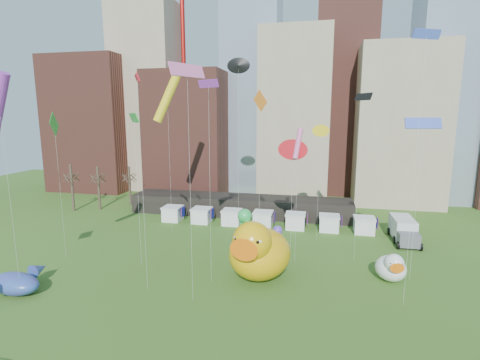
% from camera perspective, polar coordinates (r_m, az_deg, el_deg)
% --- Properties ---
extents(skyline, '(101.00, 23.00, 68.00)m').
position_cam_1_polar(skyline, '(79.13, 7.55, 13.26)').
color(skyline, brown).
rests_on(skyline, ground).
extents(pavilion, '(38.00, 6.00, 3.20)m').
position_cam_1_polar(pavilion, '(63.00, -0.03, -4.05)').
color(pavilion, black).
rests_on(pavilion, ground).
extents(vendor_tents, '(33.24, 2.80, 2.40)m').
position_cam_1_polar(vendor_tents, '(56.57, 3.68, -6.26)').
color(vendor_tents, white).
rests_on(vendor_tents, ground).
extents(bare_trees, '(8.44, 6.44, 8.50)m').
position_cam_1_polar(bare_trees, '(71.35, -21.30, -1.08)').
color(bare_trees, '#382B21').
rests_on(bare_trees, ground).
extents(big_duck, '(7.71, 9.39, 6.79)m').
position_cam_1_polar(big_duck, '(38.50, 2.91, -11.13)').
color(big_duck, '#E1A40B').
rests_on(big_duck, ground).
extents(small_duck, '(3.35, 4.35, 3.28)m').
position_cam_1_polar(small_duck, '(41.75, 22.82, -12.59)').
color(small_duck, white).
rests_on(small_duck, ground).
extents(seahorse_green, '(2.09, 2.32, 7.05)m').
position_cam_1_polar(seahorse_green, '(39.99, 0.68, -7.29)').
color(seahorse_green, silver).
rests_on(seahorse_green, ground).
extents(seahorse_purple, '(1.39, 1.58, 4.80)m').
position_cam_1_polar(seahorse_purple, '(41.78, 5.87, -8.97)').
color(seahorse_purple, silver).
rests_on(seahorse_purple, ground).
extents(whale_inflatable, '(5.62, 6.92, 2.36)m').
position_cam_1_polar(whale_inflatable, '(42.51, -31.81, -13.57)').
color(whale_inflatable, '#413693').
rests_on(whale_inflatable, ground).
extents(box_truck, '(3.11, 7.34, 3.10)m').
position_cam_1_polar(box_truck, '(54.95, 24.42, -7.14)').
color(box_truck, silver).
rests_on(box_truck, ground).
extents(kite_0, '(1.53, 2.22, 20.75)m').
position_cam_1_polar(kite_0, '(34.80, -15.90, 14.80)').
color(kite_0, silver).
rests_on(kite_0, ground).
extents(kite_1, '(2.15, 3.60, 21.39)m').
position_cam_1_polar(kite_1, '(31.92, -8.35, 16.57)').
color(kite_1, silver).
rests_on(kite_1, ground).
extents(kite_2, '(2.13, 0.30, 24.82)m').
position_cam_1_polar(kite_2, '(51.34, -0.27, 17.58)').
color(kite_2, silver).
rests_on(kite_2, ground).
extents(kite_3, '(2.48, 2.88, 17.35)m').
position_cam_1_polar(kite_3, '(40.89, -16.39, 9.30)').
color(kite_3, silver).
rests_on(kite_3, ground).
extents(kite_4, '(4.21, 3.27, 23.14)m').
position_cam_1_polar(kite_4, '(52.52, -11.40, 12.67)').
color(kite_4, silver).
rests_on(kite_4, ground).
extents(kite_5, '(3.54, 1.16, 16.89)m').
position_cam_1_polar(kite_5, '(39.49, 26.97, 7.90)').
color(kite_5, silver).
rests_on(kite_5, ground).
extents(kite_8, '(2.33, 0.87, 14.47)m').
position_cam_1_polar(kite_8, '(41.17, 8.38, 4.76)').
color(kite_8, silver).
rests_on(kite_8, ground).
extents(kite_9, '(1.18, 2.14, 15.74)m').
position_cam_1_polar(kite_9, '(40.71, 9.14, 5.65)').
color(kite_9, silver).
rests_on(kite_9, ground).
extents(kite_10, '(1.73, 2.41, 19.53)m').
position_cam_1_polar(kite_10, '(43.23, 18.90, 12.10)').
color(kite_10, silver).
rests_on(kite_10, ground).
extents(kite_11, '(1.05, 2.73, 17.55)m').
position_cam_1_polar(kite_11, '(47.02, -27.28, 7.53)').
color(kite_11, silver).
rests_on(kite_11, ground).
extents(kite_12, '(1.56, 0.70, 15.91)m').
position_cam_1_polar(kite_12, '(48.90, 12.62, 7.56)').
color(kite_12, silver).
rests_on(kite_12, ground).
extents(kite_13, '(2.39, 1.37, 23.92)m').
position_cam_1_polar(kite_13, '(34.56, 27.37, 19.32)').
color(kite_13, silver).
rests_on(kite_13, ground).
extents(kite_14, '(1.56, 1.42, 19.51)m').
position_cam_1_polar(kite_14, '(35.00, 3.19, 11.36)').
color(kite_14, silver).
rests_on(kite_14, ground).
extents(kite_15, '(2.33, 1.36, 20.45)m').
position_cam_1_polar(kite_15, '(35.57, -5.02, 14.56)').
color(kite_15, silver).
rests_on(kite_15, ground).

